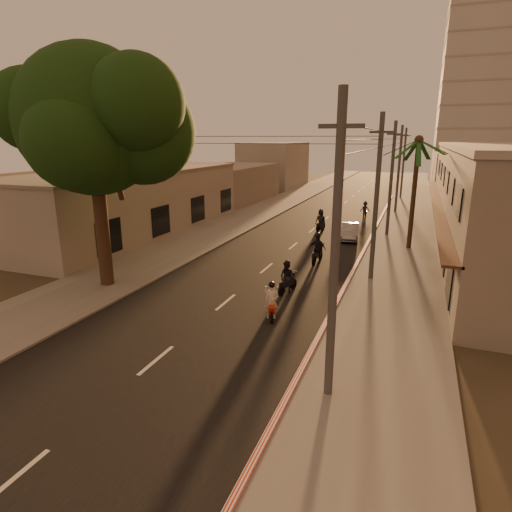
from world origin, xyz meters
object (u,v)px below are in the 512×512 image
object	(u,v)px
scooter_mid_b	(317,250)
scooter_mid_a	(287,278)
scooter_far_b	(365,209)
parked_car	(350,232)
broadleaf_tree	(100,122)
scooter_red	(272,302)
palm_tree	(418,147)
scooter_far_a	(321,221)

from	to	relation	value
scooter_mid_b	scooter_mid_a	bearing A→B (deg)	-87.48
scooter_mid_a	scooter_far_b	xyz separation A→B (m)	(1.02, 24.26, -0.08)
scooter_far_b	parked_car	xyz separation A→B (m)	(0.12, -10.89, -0.10)
broadleaf_tree	parked_car	xyz separation A→B (m)	(10.15, 15.57, -7.85)
scooter_red	parked_car	bearing A→B (deg)	67.22
palm_tree	parked_car	xyz separation A→B (m)	(-4.46, 1.71, -6.53)
palm_tree	scooter_far_b	distance (m)	14.87
scooter_mid_a	scooter_far_a	size ratio (longest dim) A/B	0.91
palm_tree	scooter_red	world-z (taller)	palm_tree
scooter_mid_a	parked_car	distance (m)	13.42
scooter_far_a	broadleaf_tree	bearing A→B (deg)	-103.41
scooter_mid_a	broadleaf_tree	bearing A→B (deg)	-152.91
scooter_mid_a	scooter_far_b	size ratio (longest dim) A/B	1.13
scooter_mid_a	parked_car	xyz separation A→B (m)	(1.14, 13.37, -0.18)
scooter_far_a	parked_car	bearing A→B (deg)	-31.03
scooter_far_b	parked_car	distance (m)	10.89
scooter_red	scooter_far_a	xyz separation A→B (m)	(-1.97, 19.04, 0.10)
scooter_mid_b	parked_car	size ratio (longest dim) A/B	0.51
palm_tree	broadleaf_tree	bearing A→B (deg)	-136.52
palm_tree	scooter_far_a	world-z (taller)	palm_tree
palm_tree	parked_car	world-z (taller)	palm_tree
scooter_far_b	scooter_mid_a	bearing A→B (deg)	-107.91
broadleaf_tree	scooter_far_a	size ratio (longest dim) A/B	6.24
palm_tree	scooter_far_b	xyz separation A→B (m)	(-4.58, 12.60, -6.43)
palm_tree	scooter_far_a	distance (m)	10.46
broadleaf_tree	scooter_mid_a	size ratio (longest dim) A/B	6.86
broadleaf_tree	scooter_far_b	size ratio (longest dim) A/B	7.74
scooter_mid_a	scooter_mid_b	world-z (taller)	scooter_mid_b
scooter_mid_b	scooter_far_a	world-z (taller)	scooter_mid_b
scooter_red	scooter_far_b	size ratio (longest dim) A/B	1.10
broadleaf_tree	parked_car	world-z (taller)	broadleaf_tree
palm_tree	scooter_mid_a	size ratio (longest dim) A/B	4.65
scooter_mid_b	parked_car	xyz separation A→B (m)	(0.92, 7.44, -0.26)
broadleaf_tree	scooter_mid_b	world-z (taller)	broadleaf_tree
broadleaf_tree	scooter_mid_b	size ratio (longest dim) A/B	6.03
scooter_far_b	palm_tree	bearing A→B (deg)	-85.51
palm_tree	scooter_mid_a	world-z (taller)	palm_tree
scooter_far_b	scooter_red	bearing A→B (deg)	-107.06
scooter_far_b	scooter_far_a	bearing A→B (deg)	-123.17
broadleaf_tree	scooter_far_b	xyz separation A→B (m)	(10.03, 26.45, -7.75)
broadleaf_tree	scooter_far_a	distance (m)	20.81
scooter_red	scooter_far_b	world-z (taller)	scooter_red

